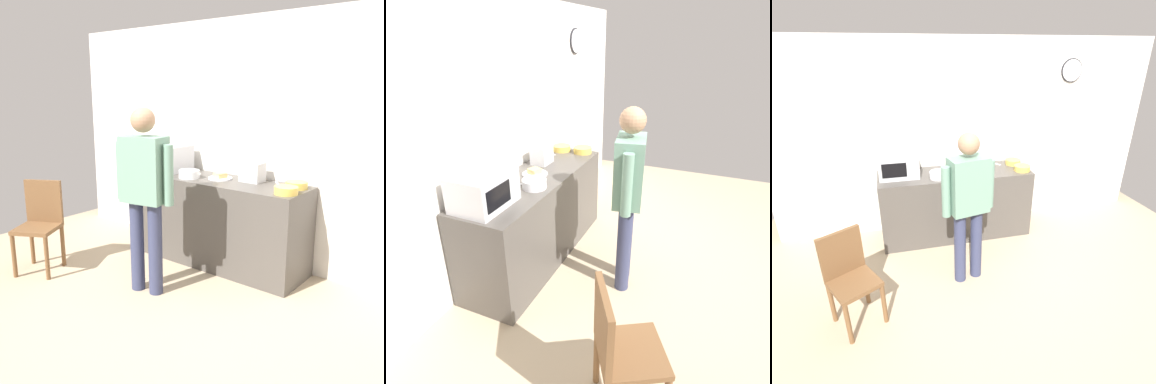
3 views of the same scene
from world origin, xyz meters
TOP-DOWN VIEW (x-y plane):
  - ground_plane at (0.00, 0.00)m, footprint 6.00×6.00m
  - back_wall at (0.00, 1.60)m, footprint 5.40×0.13m
  - kitchen_counter at (-0.29, 1.22)m, footprint 2.03×0.62m
  - microwave at (-1.02, 1.27)m, footprint 0.50×0.39m
  - sandwich_plate at (-0.25, 1.25)m, footprint 0.26×0.26m
  - salad_bowl at (0.58, 1.34)m, footprint 0.21×0.21m
  - cereal_bowl at (-0.54, 1.08)m, footprint 0.23×0.23m
  - mixing_bowl at (0.60, 1.08)m, footprint 0.22×0.22m
  - toaster at (0.08, 1.35)m, footprint 0.22×0.18m
  - fork_utensil at (0.34, 1.41)m, footprint 0.12×0.15m
  - spoon_utensil at (-0.54, 1.26)m, footprint 0.11×0.16m
  - person_standing at (-0.37, 0.24)m, footprint 0.58×0.31m
  - wooden_chair at (-1.59, -0.08)m, footprint 0.55×0.55m

SIDE VIEW (x-z plane):
  - ground_plane at x=0.00m, z-range 0.00..0.00m
  - kitchen_counter at x=-0.29m, z-range 0.00..0.93m
  - wooden_chair at x=-1.59m, z-range 0.05..0.99m
  - fork_utensil at x=0.34m, z-range 0.93..0.94m
  - spoon_utensil at x=-0.54m, z-range 0.93..0.94m
  - sandwich_plate at x=-0.25m, z-range 0.92..0.99m
  - salad_bowl at x=0.58m, z-range 0.93..1.00m
  - mixing_bowl at x=0.60m, z-range 0.93..1.00m
  - cereal_bowl at x=-0.54m, z-range 0.93..1.02m
  - person_standing at x=-0.37m, z-range 0.15..1.86m
  - toaster at x=0.08m, z-range 0.93..1.13m
  - microwave at x=-1.02m, z-range 0.93..1.23m
  - back_wall at x=0.00m, z-range 0.00..2.60m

